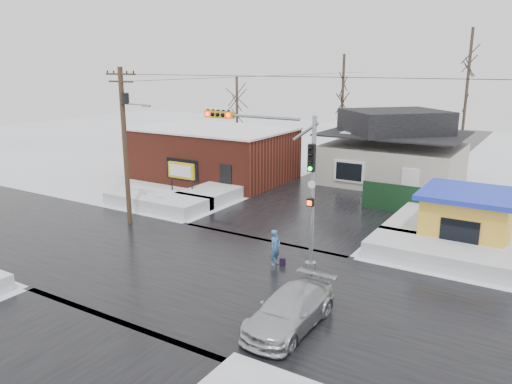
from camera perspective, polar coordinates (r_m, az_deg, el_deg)
The scene contains 20 objects.
ground at distance 22.97m, azimuth -6.25°, elevation -9.11°, with size 120.00×120.00×0.00m, color white.
road_ns at distance 22.97m, azimuth -6.25°, elevation -9.09°, with size 10.00×120.00×0.02m, color black.
road_ew at distance 22.97m, azimuth -6.25°, elevation -9.09°, with size 120.00×10.00×0.02m, color black.
snowbank_nw at distance 33.42m, azimuth -11.17°, elevation -1.02°, with size 7.00×3.00×0.80m, color white.
snowbank_ne at distance 25.44m, azimuth 20.53°, elevation -6.63°, with size 7.00×3.00×0.80m, color white.
snowbank_nside_w at distance 35.96m, azimuth -3.44°, elevation 0.33°, with size 3.00×8.00×0.80m, color white.
snowbank_nside_e at distance 30.46m, azimuth 18.75°, elevation -3.04°, with size 3.00×8.00×0.80m, color white.
traffic_signal at distance 22.69m, azimuth 2.92°, elevation 2.71°, with size 6.05×0.68×7.00m.
utility_pole at distance 29.30m, azimuth -14.70°, elevation 6.05°, with size 3.15×0.44×9.00m.
brick_building at distance 41.08m, azimuth -4.87°, elevation 4.47°, with size 12.20×8.20×4.12m.
marquee_sign at distance 34.88m, azimuth -8.53°, elevation 2.32°, with size 2.20×0.21×2.55m.
house at distance 40.62m, azimuth 15.39°, elevation 4.67°, with size 10.40×8.40×5.76m.
kiosk at distance 27.85m, azimuth 22.97°, elevation -2.75°, with size 4.60×4.60×2.88m.
fence at distance 32.31m, azimuth 18.77°, elevation -1.14°, with size 8.00×0.12×1.80m, color black.
tree_far_left at distance 45.85m, azimuth 9.95°, elevation 12.73°, with size 3.00×3.00×10.00m.
tree_far_mid at distance 45.10m, azimuth 23.26°, elevation 13.81°, with size 3.00×3.00×12.00m.
tree_far_west at distance 48.82m, azimuth -2.21°, elevation 11.15°, with size 3.00×3.00×8.00m.
pedestrian at distance 23.34m, azimuth 2.20°, elevation -6.39°, with size 0.62×0.41×1.70m, color teal.
car at distance 18.21m, azimuth 3.91°, elevation -13.32°, with size 1.89×4.64×1.35m, color silver.
shopping_bag at distance 23.48m, azimuth 3.05°, elevation -8.03°, with size 0.28×0.12×0.35m, color black.
Camera 1 is at (13.05, -16.55, 9.14)m, focal length 35.00 mm.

